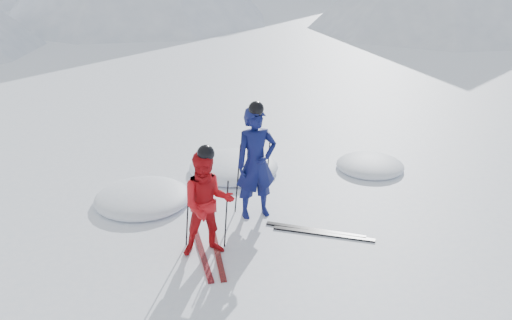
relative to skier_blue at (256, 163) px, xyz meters
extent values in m
plane|color=white|center=(1.68, -0.60, -1.00)|extent=(160.00, 160.00, 0.00)
imported|color=#0D134E|center=(0.00, 0.00, 0.00)|extent=(0.80, 0.59, 1.99)
imported|color=#B70E14|center=(-0.96, -1.09, -0.15)|extent=(0.84, 0.67, 1.70)
cylinder|color=black|center=(-0.30, 0.15, -0.33)|extent=(0.13, 0.09, 1.33)
cylinder|color=black|center=(0.25, 0.25, -0.33)|extent=(0.13, 0.08, 1.33)
cylinder|color=black|center=(-1.26, -0.84, -0.43)|extent=(0.11, 0.09, 1.13)
cylinder|color=black|center=(-0.66, -0.94, -0.43)|extent=(0.11, 0.08, 1.13)
cube|color=black|center=(-1.08, -1.09, -0.98)|extent=(0.20, 1.70, 0.03)
cube|color=black|center=(-0.84, -1.09, -0.98)|extent=(0.10, 1.70, 0.03)
cube|color=black|center=(0.87, -0.76, -0.98)|extent=(1.55, 0.87, 0.03)
cube|color=black|center=(0.97, -0.91, -0.98)|extent=(1.57, 0.82, 0.03)
ellipsoid|color=white|center=(-1.99, 0.90, -1.00)|extent=(1.79, 1.79, 0.39)
ellipsoid|color=white|center=(2.79, 1.60, -1.00)|extent=(1.44, 1.44, 0.32)
ellipsoid|color=white|center=(-0.10, 2.02, -1.00)|extent=(1.89, 1.89, 0.42)
camera|label=1|loc=(-1.62, -8.43, 3.60)|focal=38.00mm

